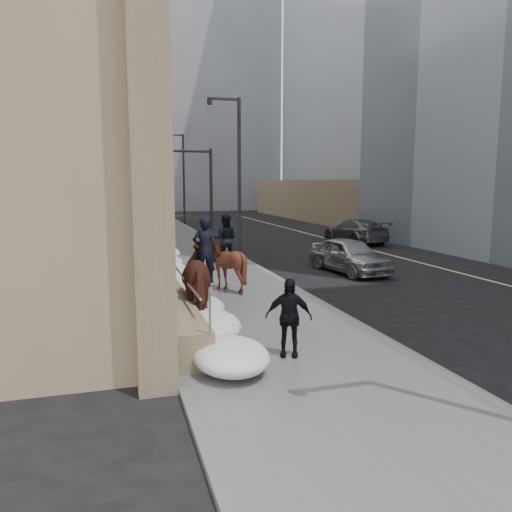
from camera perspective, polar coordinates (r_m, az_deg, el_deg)
The scene contains 17 objects.
ground at distance 12.31m, azimuth 1.34°, elevation -9.52°, with size 140.00×140.00×0.00m, color black.
sidewalk at distance 21.77m, azimuth -6.65°, elevation -1.49°, with size 5.00×80.00×0.12m, color #525255.
curb at distance 22.35m, azimuth -0.02°, elevation -1.18°, with size 0.24×80.00×0.12m, color slate.
lane_line at distance 25.68m, azimuth 17.12°, elevation -0.42°, with size 0.15×70.00×0.01m, color #BFB78C.
limestone_building at distance 31.58m, azimuth -20.09°, elevation 17.25°, with size 6.10×44.00×18.00m.
far_podium at distance 28.53m, azimuth 25.74°, elevation 4.00°, with size 2.00×80.00×4.00m, color #75624C.
bg_building_mid at distance 72.28m, azimuth -10.56°, elevation 16.42°, with size 30.00×12.00×28.00m, color slate.
bg_building_far at distance 83.42m, azimuth -18.36°, elevation 12.29°, with size 24.00×12.00×20.00m, color gray.
streetlight_mid at distance 25.94m, azimuth -2.27°, elevation 10.17°, with size 1.71×0.24×8.00m.
streetlight_far at distance 45.60m, azimuth -8.46°, elevation 9.34°, with size 1.71×0.24×8.00m.
traffic_signal at distance 33.63m, azimuth -6.73°, elevation 8.74°, with size 4.10×0.22×6.00m.
snow_bank at distance 19.66m, azimuth -9.82°, elevation -1.42°, with size 1.70×18.10×0.76m.
mounted_horse_left at distance 13.12m, azimuth -5.82°, elevation -2.63°, with size 1.37×2.72×2.78m.
mounted_horse_right at distance 17.07m, azimuth -3.51°, elevation -0.38°, with size 1.92×2.04×2.59m.
pedestrian at distance 10.65m, azimuth 3.75°, elevation -7.00°, with size 0.99×0.41×1.69m, color black.
car_silver at distance 21.40m, azimuth 10.60°, elevation 0.09°, with size 1.75×4.36×1.49m, color #A9ACB1.
car_grey at distance 32.03m, azimuth 11.28°, elevation 2.82°, with size 2.10×5.16×1.50m, color #515458.
Camera 1 is at (-3.56, -11.15, 3.80)m, focal length 35.00 mm.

